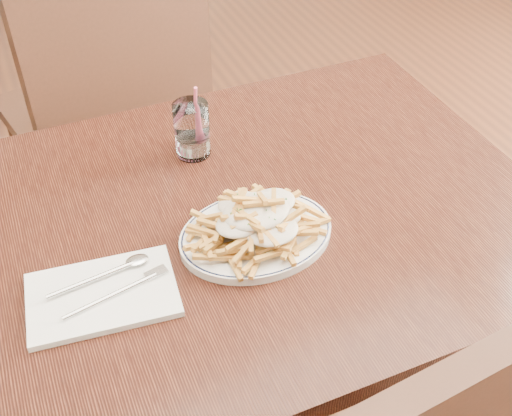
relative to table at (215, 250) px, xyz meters
name	(u,v)px	position (x,y,z in m)	size (l,w,h in m)	color
table	(215,250)	(0.00, 0.00, 0.00)	(1.20, 0.80, 0.75)	black
chair_far	(111,101)	(-0.04, 0.72, -0.09)	(0.56, 0.56, 1.03)	#331A11
fries_plate	(256,235)	(0.05, -0.07, 0.09)	(0.32, 0.30, 0.02)	white
loaded_fries	(256,216)	(0.05, -0.07, 0.13)	(0.26, 0.23, 0.06)	#C28C3B
napkin	(102,295)	(-0.22, -0.10, 0.08)	(0.23, 0.15, 0.01)	white
cutlery	(100,288)	(-0.22, -0.10, 0.09)	(0.20, 0.10, 0.01)	silver
water_glass	(192,133)	(0.03, 0.20, 0.13)	(0.07, 0.07, 0.15)	white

